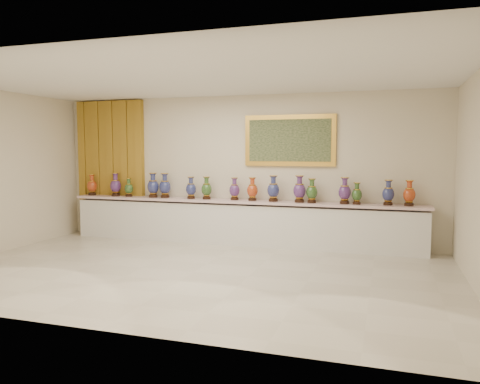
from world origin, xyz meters
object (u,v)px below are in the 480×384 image
(vase_1, at_px, (116,186))
(vase_2, at_px, (129,188))
(vase_0, at_px, (92,186))
(counter, at_px, (238,223))

(vase_1, height_order, vase_2, vase_1)
(vase_0, bearing_deg, vase_2, -1.56)
(vase_2, bearing_deg, vase_1, 175.13)
(vase_1, xyz_separation_m, vase_2, (0.34, -0.03, -0.05))
(vase_0, relative_size, vase_2, 1.17)
(counter, bearing_deg, vase_0, -179.88)
(vase_0, xyz_separation_m, vase_1, (0.60, 0.00, 0.02))
(vase_1, relative_size, vase_2, 1.27)
(vase_1, bearing_deg, vase_2, -4.87)
(counter, bearing_deg, vase_2, -179.23)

